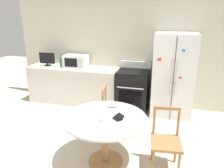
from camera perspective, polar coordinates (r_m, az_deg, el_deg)
ground_plane at (r=3.47m, az=-8.80°, el=-20.82°), size 14.00×14.00×0.00m
back_wall at (r=5.29m, az=2.14°, el=8.75°), size 5.20×0.10×2.60m
kitchen_counter at (r=5.52m, az=-9.89°, el=-0.22°), size 2.25×0.64×0.90m
refrigerator at (r=4.85m, az=15.72°, el=2.19°), size 0.85×0.72×1.78m
oven_range at (r=5.06m, az=5.44°, el=-1.53°), size 0.70×0.68×1.08m
microwave at (r=5.38m, az=-9.40°, el=5.91°), size 0.55×0.37×0.29m
countertop_tv at (r=5.67m, az=-16.61°, el=6.35°), size 0.40×0.16×0.33m
counter_bottle at (r=5.55m, az=-13.18°, el=5.74°), size 0.07×0.07×0.30m
dining_table at (r=3.22m, az=-1.76°, el=-10.95°), size 1.20×1.20×0.75m
dining_chair_right at (r=3.28m, az=13.89°, el=-14.39°), size 0.47×0.47×0.90m
dining_chair_far at (r=4.07m, az=0.23°, el=-7.07°), size 0.48×0.48×0.90m
candle_glass at (r=3.03m, az=-2.25°, el=-9.12°), size 0.08×0.08×0.08m
folded_napkin at (r=3.44m, az=-0.05°, el=-5.77°), size 0.15×0.09×0.05m
wallet at (r=3.09m, az=1.70°, el=-8.74°), size 0.17×0.17×0.07m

